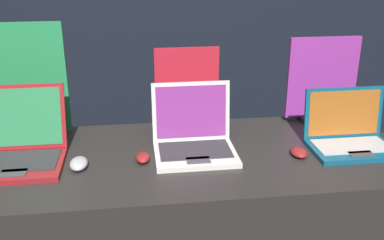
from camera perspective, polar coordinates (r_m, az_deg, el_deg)
The scene contains 9 objects.
laptop_front at distance 1.89m, azimuth -20.91°, elevation -3.10°, with size 0.33×0.35×0.28m.
mouse_front at distance 1.78m, azimuth -14.18°, elevation -5.38°, with size 0.07×0.11×0.04m.
promo_stand_front at distance 2.07m, azimuth -20.07°, elevation 4.35°, with size 0.33×0.07×0.51m.
laptop_middle at distance 1.85m, azimuth 0.22°, elevation -2.19°, with size 0.33×0.29×0.27m.
mouse_middle at distance 1.79m, azimuth -6.28°, elevation -4.74°, with size 0.06×0.09×0.03m.
promo_stand_middle at distance 2.02m, azimuth -0.66°, elevation 3.52°, with size 0.29×0.07×0.39m.
laptop_back at distance 2.00m, azimuth 19.34°, elevation -1.78°, with size 0.35×0.25×0.24m.
mouse_back at distance 1.87m, azimuth 13.40°, elevation -4.01°, with size 0.06×0.10×0.03m.
promo_stand_back at distance 2.23m, azimuth 16.15°, elevation 4.68°, with size 0.34×0.07×0.41m.
Camera 1 is at (-0.21, -1.28, 1.68)m, focal length 42.00 mm.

